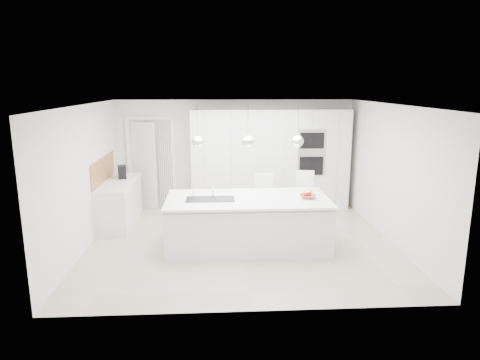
{
  "coord_description": "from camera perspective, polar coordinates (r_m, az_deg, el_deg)",
  "views": [
    {
      "loc": [
        -0.44,
        -7.46,
        2.85
      ],
      "look_at": [
        0.0,
        0.3,
        1.1
      ],
      "focal_mm": 32.0,
      "sensor_mm": 36.0,
      "label": 1
    }
  ],
  "objects": [
    {
      "name": "radiator",
      "position": [
        10.19,
        -9.89,
        1.17
      ],
      "size": [
        0.32,
        0.04,
        1.4
      ],
      "primitive_type": null,
      "color": "white",
      "rests_on": "floor"
    },
    {
      "name": "hallway_door",
      "position": [
        10.2,
        -13.13,
        1.93
      ],
      "size": [
        0.76,
        0.38,
        2.0
      ],
      "primitive_type": "cube",
      "rotation": [
        0.0,
        0.0,
        -0.44
      ],
      "color": "white",
      "rests_on": "floor"
    },
    {
      "name": "island_base",
      "position": [
        7.58,
        1.02,
        -5.94
      ],
      "size": [
        2.8,
        1.2,
        0.86
      ],
      "primitive_type": "cube",
      "color": "white",
      "rests_on": "floor"
    },
    {
      "name": "pendant_right",
      "position": [
        7.36,
        7.71,
        5.16
      ],
      "size": [
        0.2,
        0.2,
        0.2
      ],
      "primitive_type": "sphere",
      "color": "white",
      "rests_on": "ceiling"
    },
    {
      "name": "apple_a",
      "position": [
        7.49,
        8.84,
        -1.99
      ],
      "size": [
        0.08,
        0.08,
        0.08
      ],
      "primitive_type": "sphere",
      "color": "#9D0105",
      "rests_on": "fruit_bowl"
    },
    {
      "name": "bar_stool_left",
      "position": [
        8.43,
        3.29,
        -3.08
      ],
      "size": [
        0.43,
        0.56,
        1.12
      ],
      "primitive_type": null,
      "rotation": [
        0.0,
        0.0,
        -0.13
      ],
      "color": "white",
      "rests_on": "floor"
    },
    {
      "name": "pendant_left",
      "position": [
        7.23,
        -5.69,
        5.08
      ],
      "size": [
        0.2,
        0.2,
        0.2
      ],
      "primitive_type": "sphere",
      "color": "white",
      "rests_on": "ceiling"
    },
    {
      "name": "left_worktop",
      "position": [
        9.11,
        -15.92,
        -0.3
      ],
      "size": [
        0.62,
        1.82,
        0.04
      ],
      "primitive_type": "cube",
      "color": "white",
      "rests_on": "left_base_cabinets"
    },
    {
      "name": "ceiling",
      "position": [
        7.48,
        0.13,
        10.01
      ],
      "size": [
        5.5,
        5.5,
        0.0
      ],
      "primitive_type": "plane",
      "rotation": [
        3.14,
        0.0,
        0.0
      ],
      "color": "white",
      "rests_on": "wall_back"
    },
    {
      "name": "tall_cabinets",
      "position": [
        9.89,
        4.01,
        2.75
      ],
      "size": [
        3.6,
        0.6,
        2.3
      ],
      "primitive_type": "cube",
      "color": "white",
      "rests_on": "floor"
    },
    {
      "name": "island_worktop",
      "position": [
        7.49,
        1.0,
        -2.55
      ],
      "size": [
        2.84,
        1.4,
        0.04
      ],
      "primitive_type": "cube",
      "color": "white",
      "rests_on": "island_base"
    },
    {
      "name": "oak_backsplash",
      "position": [
        9.12,
        -17.79,
        1.33
      ],
      "size": [
        0.02,
        1.8,
        0.5
      ],
      "primitive_type": "cube",
      "color": "#A06C3E",
      "rests_on": "wall_left"
    },
    {
      "name": "apple_c",
      "position": [
        7.49,
        9.17,
        -2.04
      ],
      "size": [
        0.07,
        0.07,
        0.07
      ],
      "primitive_type": "sphere",
      "color": "#9D0105",
      "rests_on": "fruit_bowl"
    },
    {
      "name": "fruit_bowl",
      "position": [
        7.56,
        9.02,
        -2.16
      ],
      "size": [
        0.34,
        0.34,
        0.07
      ],
      "primitive_type": "imported",
      "rotation": [
        0.0,
        0.0,
        -0.26
      ],
      "color": "#A06C3E",
      "rests_on": "island_worktop"
    },
    {
      "name": "pendant_mid",
      "position": [
        7.24,
        1.06,
        5.15
      ],
      "size": [
        0.2,
        0.2,
        0.2
      ],
      "primitive_type": "sphere",
      "color": "white",
      "rests_on": "ceiling"
    },
    {
      "name": "island_sink",
      "position": [
        7.44,
        -3.97,
        -3.17
      ],
      "size": [
        0.84,
        0.44,
        0.18
      ],
      "primitive_type": null,
      "color": "#3F3F42",
      "rests_on": "island_worktop"
    },
    {
      "name": "oven_stack",
      "position": [
        9.71,
        9.54,
        3.62
      ],
      "size": [
        0.62,
        0.04,
        1.05
      ],
      "primitive_type": null,
      "color": "#A5A5A8",
      "rests_on": "tall_cabinets"
    },
    {
      "name": "island_tap",
      "position": [
        7.58,
        -3.61,
        -1.08
      ],
      "size": [
        0.02,
        0.02,
        0.3
      ],
      "primitive_type": "cylinder",
      "color": "white",
      "rests_on": "island_worktop"
    },
    {
      "name": "wall_back",
      "position": [
        10.1,
        -0.71,
        3.56
      ],
      "size": [
        5.5,
        0.0,
        5.5
      ],
      "primitive_type": "plane",
      "rotation": [
        1.57,
        0.0,
        0.0
      ],
      "color": "silver",
      "rests_on": "ground"
    },
    {
      "name": "banana_bunch",
      "position": [
        7.55,
        9.01,
        -1.6
      ],
      "size": [
        0.22,
        0.16,
        0.2
      ],
      "primitive_type": "torus",
      "rotation": [
        1.22,
        0.0,
        0.35
      ],
      "color": "yellow",
      "rests_on": "fruit_bowl"
    },
    {
      "name": "bar_stool_right",
      "position": [
        8.56,
        8.73,
        -2.83
      ],
      "size": [
        0.46,
        0.59,
        1.17
      ],
      "primitive_type": null,
      "rotation": [
        0.0,
        0.0,
        -0.15
      ],
      "color": "white",
      "rests_on": "floor"
    },
    {
      "name": "espresso_machine",
      "position": [
        9.36,
        -15.46,
        1.04
      ],
      "size": [
        0.22,
        0.29,
        0.27
      ],
      "primitive_type": "cube",
      "rotation": [
        0.0,
        0.0,
        0.25
      ],
      "color": "black",
      "rests_on": "left_worktop"
    },
    {
      "name": "apple_b",
      "position": [
        7.56,
        9.21,
        -1.86
      ],
      "size": [
        0.08,
        0.08,
        0.08
      ],
      "primitive_type": "sphere",
      "color": "#9D0105",
      "rests_on": "fruit_bowl"
    },
    {
      "name": "doorway_frame",
      "position": [
        10.21,
        -11.71,
        2.12
      ],
      "size": [
        1.11,
        0.08,
        2.13
      ],
      "primitive_type": null,
      "color": "white",
      "rests_on": "floor"
    },
    {
      "name": "floor",
      "position": [
        8.0,
        0.12,
        -8.19
      ],
      "size": [
        5.5,
        5.5,
        0.0
      ],
      "primitive_type": "plane",
      "color": "#B9A896",
      "rests_on": "ground"
    },
    {
      "name": "wall_left",
      "position": [
        7.97,
        -20.02,
        0.33
      ],
      "size": [
        0.0,
        5.0,
        5.0
      ],
      "primitive_type": "plane",
      "rotation": [
        1.57,
        0.0,
        1.57
      ],
      "color": "silver",
      "rests_on": "ground"
    },
    {
      "name": "left_base_cabinets",
      "position": [
        9.21,
        -15.75,
        -3.03
      ],
      "size": [
        0.6,
        1.8,
        0.86
      ],
      "primitive_type": "cube",
      "color": "white",
      "rests_on": "floor"
    }
  ]
}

